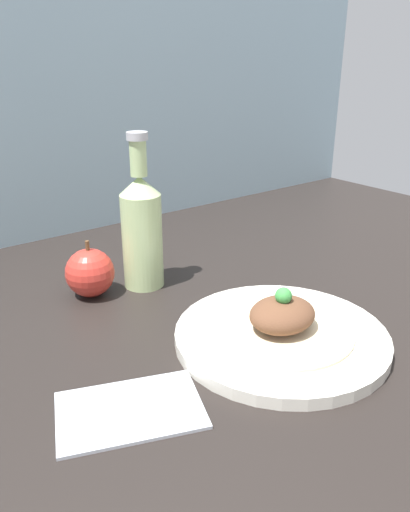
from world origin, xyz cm
name	(u,v)px	position (x,y,z in cm)	size (l,w,h in cm)	color
ground_plane	(204,352)	(0.00, 0.00, -2.00)	(180.00, 110.00, 4.00)	black
wall_backsplash	(29,31)	(0.00, 53.50, 40.00)	(180.00, 3.00, 80.00)	#9EBCCC
plate	(281,335)	(7.88, -6.63, 1.06)	(28.55, 28.55, 1.99)	silver
plated_food	(282,319)	(7.88, -6.63, 3.51)	(19.12, 19.12, 6.39)	beige
cider_bottle	(142,228)	(2.68, 20.14, 10.04)	(6.59, 6.59, 25.25)	#B7D18E
apple	(90,273)	(-6.09, 21.95, 3.89)	(7.77, 7.77, 9.26)	red
napkin	(130,409)	(-15.34, -6.72, 0.40)	(18.29, 15.25, 0.80)	#B7BCC6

